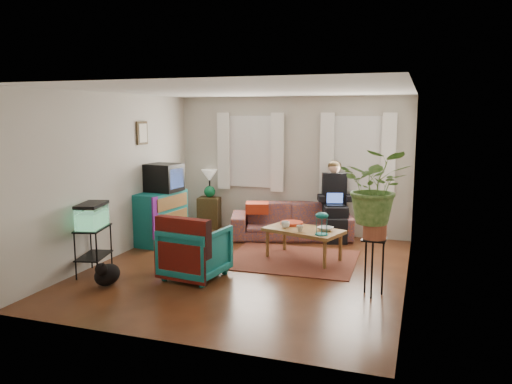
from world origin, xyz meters
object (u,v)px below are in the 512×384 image
(sofa, at_px, (291,215))
(side_table, at_px, (210,212))
(plant_stand, at_px, (373,267))
(armchair, at_px, (195,249))
(aquarium_stand, at_px, (94,251))
(dresser, at_px, (160,217))
(coffee_table, at_px, (303,244))

(sofa, distance_m, side_table, 1.81)
(sofa, distance_m, plant_stand, 3.08)
(sofa, height_order, armchair, sofa)
(armchair, bearing_deg, sofa, -97.50)
(side_table, xyz_separation_m, plant_stand, (3.51, -2.87, 0.06))
(armchair, height_order, plant_stand, armchair)
(aquarium_stand, bearing_deg, dresser, 75.49)
(plant_stand, bearing_deg, armchair, -178.33)
(dresser, xyz_separation_m, coffee_table, (2.65, -0.21, -0.21))
(dresser, height_order, coffee_table, dresser)
(sofa, bearing_deg, aquarium_stand, -143.38)
(aquarium_stand, bearing_deg, armchair, -0.50)
(side_table, bearing_deg, coffee_table, -34.75)
(side_table, distance_m, aquarium_stand, 3.30)
(plant_stand, bearing_deg, side_table, 140.79)
(armchair, bearing_deg, aquarium_stand, 21.26)
(armchair, height_order, coffee_table, armchair)
(side_table, relative_size, plant_stand, 0.84)
(sofa, relative_size, aquarium_stand, 3.19)
(sofa, relative_size, side_table, 3.53)
(aquarium_stand, distance_m, plant_stand, 3.89)
(plant_stand, bearing_deg, sofa, 124.25)
(sofa, height_order, coffee_table, sofa)
(armchair, xyz_separation_m, plant_stand, (2.43, 0.07, -0.03))
(armchair, bearing_deg, coffee_table, -125.32)
(armchair, bearing_deg, dresser, -39.88)
(plant_stand, bearing_deg, aquarium_stand, -173.80)
(side_table, bearing_deg, armchair, -69.83)
(armchair, bearing_deg, side_table, -62.29)
(side_table, relative_size, aquarium_stand, 0.90)
(armchair, bearing_deg, plant_stand, -170.78)
(dresser, bearing_deg, plant_stand, -15.11)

